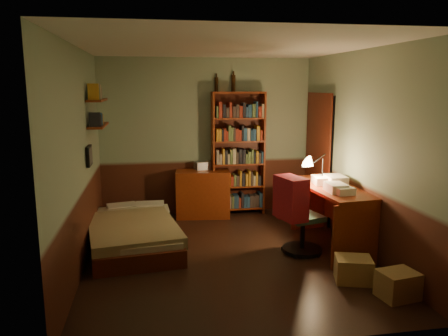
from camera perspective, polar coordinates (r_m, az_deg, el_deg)
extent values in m
cube|color=black|center=(5.71, 0.43, -11.47)|extent=(3.50, 4.00, 0.02)
cube|color=silver|center=(5.31, 0.47, 15.71)|extent=(3.50, 4.00, 0.02)
cube|color=gray|center=(7.33, -2.29, 4.06)|extent=(3.50, 0.02, 2.60)
cube|color=gray|center=(5.35, -18.48, 1.03)|extent=(0.02, 4.00, 2.60)
cube|color=gray|center=(5.92, 17.48, 1.98)|extent=(0.02, 4.00, 2.60)
cube|color=gray|center=(3.44, 6.29, -3.62)|extent=(3.50, 0.02, 2.60)
cube|color=black|center=(7.12, 12.34, 1.18)|extent=(0.06, 0.90, 2.00)
cube|color=#43160B|center=(7.11, 12.08, 1.18)|extent=(0.02, 0.98, 2.08)
cube|color=olive|center=(6.13, -11.72, -7.10)|extent=(1.28, 2.09, 0.59)
cube|color=maroon|center=(7.24, -2.77, -3.37)|extent=(0.91, 0.53, 0.78)
cube|color=#B2B2B7|center=(7.27, -2.84, 0.33)|extent=(0.28, 0.24, 0.13)
cube|color=maroon|center=(7.29, 1.85, 1.85)|extent=(0.88, 0.28, 2.05)
cylinder|color=black|center=(7.25, -1.00, 10.86)|extent=(0.07, 0.07, 0.23)
cylinder|color=black|center=(7.30, 1.24, 11.01)|extent=(0.07, 0.07, 0.27)
cube|color=maroon|center=(6.10, 13.71, -6.13)|extent=(0.78, 1.59, 0.82)
cube|color=silver|center=(6.06, 14.32, -1.59)|extent=(0.25, 0.34, 0.13)
cone|color=black|center=(6.08, 12.78, 0.94)|extent=(0.19, 0.19, 0.64)
cube|color=#2F5742|center=(5.78, 10.29, -6.47)|extent=(0.55, 0.51, 0.92)
cube|color=#AD1B2A|center=(5.72, 7.69, 0.96)|extent=(0.38, 0.51, 0.54)
cube|color=maroon|center=(6.38, -16.08, 5.37)|extent=(0.20, 0.90, 0.03)
cube|color=maroon|center=(6.35, -16.25, 8.51)|extent=(0.20, 0.90, 0.03)
cube|color=black|center=(5.93, -17.20, 1.53)|extent=(0.04, 0.32, 0.26)
cube|color=olive|center=(4.95, 21.77, -13.98)|extent=(0.42, 0.36, 0.28)
cube|color=olive|center=(5.18, 16.53, -12.58)|extent=(0.46, 0.42, 0.27)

